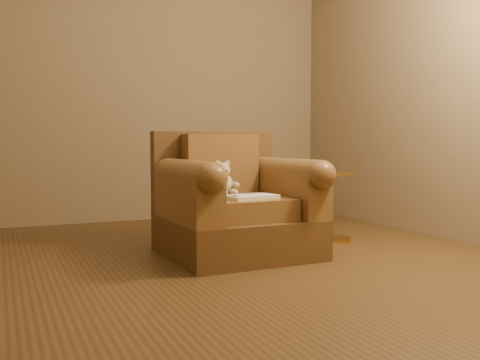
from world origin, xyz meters
name	(u,v)px	position (x,y,z in m)	size (l,w,h in m)	color
floor	(198,266)	(0.00, 0.00, 0.00)	(4.00, 4.00, 0.00)	#4D351A
armchair	(235,207)	(0.34, 0.23, 0.31)	(0.91, 0.87, 0.80)	#53381B
teddy_bear	(224,182)	(0.29, 0.30, 0.47)	(0.17, 0.19, 0.23)	#C6AF8A
guidebook	(250,197)	(0.34, 0.01, 0.39)	(0.35, 0.25, 0.03)	beige
side_table	(332,204)	(1.18, 0.38, 0.27)	(0.36, 0.36, 0.50)	gold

